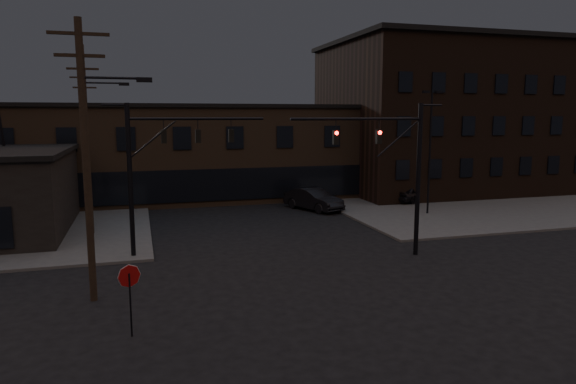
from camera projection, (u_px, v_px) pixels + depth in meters
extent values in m
plane|color=black|center=(332.00, 294.00, 21.40)|extent=(140.00, 140.00, 0.00)
cube|color=#474744|center=(466.00, 193.00, 48.37)|extent=(30.00, 30.00, 0.15)
cube|color=#493726|center=(223.00, 152.00, 47.39)|extent=(40.00, 12.00, 8.00)
cube|color=black|center=(445.00, 119.00, 51.14)|extent=(22.00, 16.00, 14.00)
cylinder|color=black|center=(418.00, 180.00, 26.88)|extent=(0.24, 0.24, 8.00)
cylinder|color=black|center=(358.00, 119.00, 25.43)|extent=(7.00, 0.14, 0.14)
cube|color=#FF140C|center=(379.00, 137.00, 25.89)|extent=(0.28, 0.22, 0.70)
cube|color=#FF140C|center=(336.00, 137.00, 25.24)|extent=(0.28, 0.22, 0.70)
cylinder|color=black|center=(130.00, 182.00, 26.18)|extent=(0.24, 0.24, 8.00)
cylinder|color=black|center=(198.00, 119.00, 26.68)|extent=(7.00, 0.14, 0.14)
cube|color=black|center=(164.00, 137.00, 26.33)|extent=(0.28, 0.22, 0.70)
cube|color=black|center=(198.00, 136.00, 26.81)|extent=(0.28, 0.22, 0.70)
cube|color=black|center=(231.00, 136.00, 27.30)|extent=(0.28, 0.22, 0.70)
cylinder|color=black|center=(131.00, 305.00, 17.12)|extent=(0.06, 0.06, 2.20)
cylinder|color=maroon|center=(129.00, 276.00, 16.99)|extent=(0.72, 0.33, 0.76)
cylinder|color=black|center=(86.00, 164.00, 19.85)|extent=(0.28, 0.28, 11.00)
cube|color=black|center=(78.00, 34.00, 19.12)|extent=(2.20, 0.12, 0.12)
cube|color=black|center=(80.00, 56.00, 19.24)|extent=(1.80, 0.12, 0.12)
cube|color=black|center=(144.00, 80.00, 20.00)|extent=(0.60, 0.25, 0.18)
cylinder|color=black|center=(87.00, 143.00, 30.93)|extent=(0.28, 0.28, 11.50)
cube|color=black|center=(82.00, 55.00, 30.16)|extent=(2.20, 0.12, 0.12)
cube|color=black|center=(83.00, 69.00, 30.28)|extent=(1.80, 0.12, 0.12)
cube|color=black|center=(124.00, 84.00, 31.04)|extent=(0.60, 0.25, 0.18)
cylinder|color=black|center=(88.00, 138.00, 42.08)|extent=(0.28, 0.28, 11.00)
cube|color=black|center=(84.00, 77.00, 41.35)|extent=(2.20, 0.12, 0.12)
cube|color=black|center=(85.00, 88.00, 41.47)|extent=(1.80, 0.12, 0.12)
cylinder|color=black|center=(430.00, 155.00, 37.62)|extent=(0.14, 0.14, 9.00)
cube|color=black|center=(426.00, 92.00, 36.81)|extent=(0.50, 0.28, 0.18)
cube|color=black|center=(438.00, 92.00, 37.09)|extent=(0.50, 0.28, 0.18)
cylinder|color=black|center=(460.00, 149.00, 44.03)|extent=(0.14, 0.14, 9.00)
cube|color=black|center=(457.00, 95.00, 43.22)|extent=(0.50, 0.28, 0.18)
cube|color=black|center=(468.00, 95.00, 43.50)|extent=(0.50, 0.28, 0.18)
imported|color=black|center=(414.00, 193.00, 43.31)|extent=(4.72, 3.38, 1.49)
imported|color=#AEAFB1|center=(433.00, 191.00, 45.29)|extent=(4.12, 1.69, 1.19)
imported|color=black|center=(313.00, 199.00, 40.21)|extent=(3.82, 5.50, 1.72)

